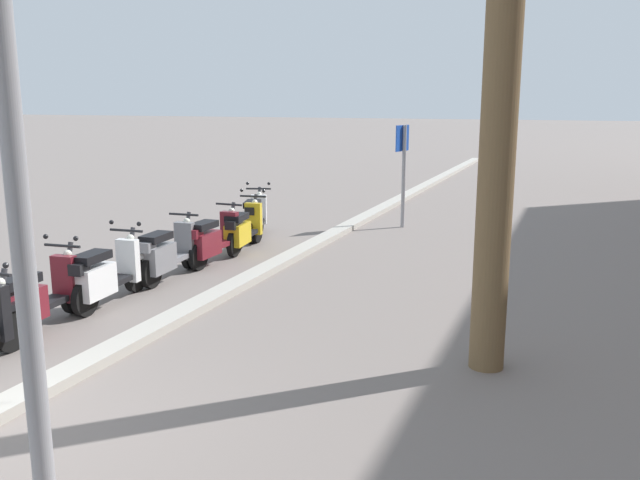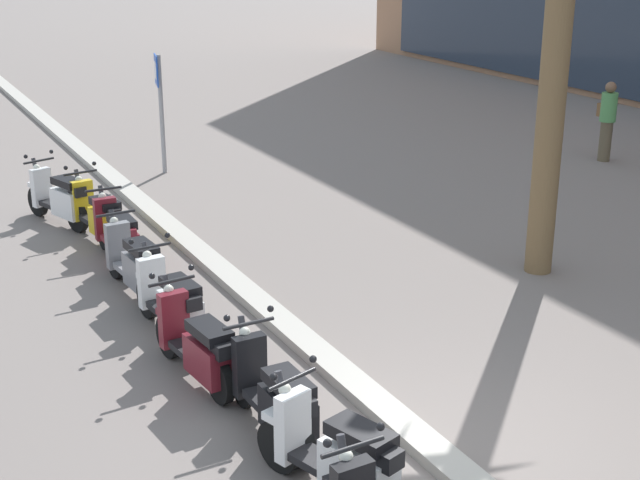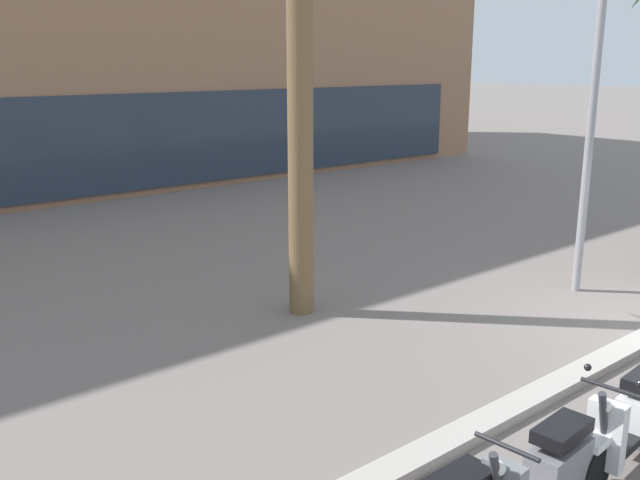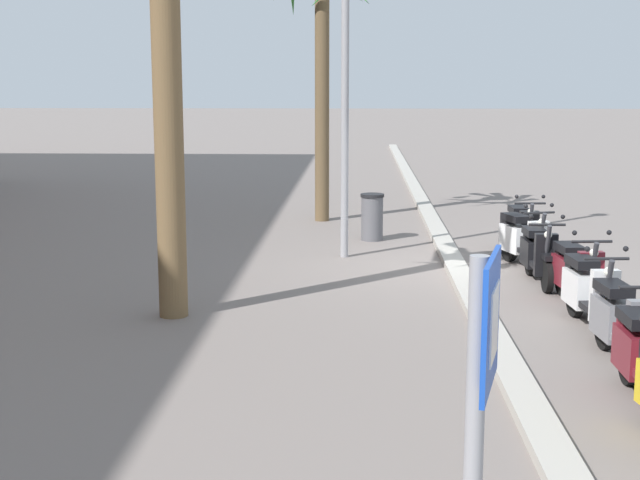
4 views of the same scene
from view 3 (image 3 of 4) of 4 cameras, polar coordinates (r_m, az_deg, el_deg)
The scene contains 3 objects.
scooter_grey_tail_end at distance 6.59m, azimuth 17.47°, elevation -17.92°, with size 1.83×0.56×1.04m.
scooter_white_second_in_line at distance 7.80m, azimuth 23.85°, elevation -13.18°, with size 1.80×0.56×1.17m.
street_lamp at distance 12.61m, azimuth 21.78°, elevation 16.85°, with size 0.36×0.36×7.83m.
Camera 3 is at (-10.12, -4.16, 3.89)m, focal length 39.65 mm.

